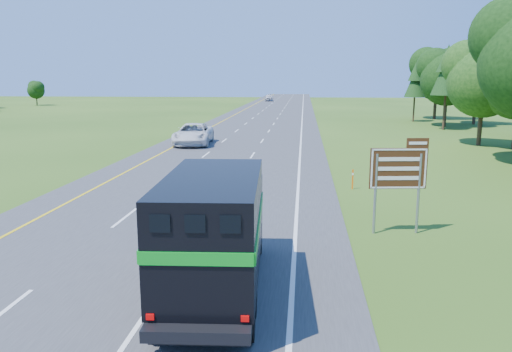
% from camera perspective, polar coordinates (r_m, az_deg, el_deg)
% --- Properties ---
extents(road, '(15.00, 260.00, 0.04)m').
position_cam_1_polar(road, '(59.59, -0.09, 5.45)').
color(road, '#38383A').
rests_on(road, ground).
extents(lane_markings, '(11.15, 260.00, 0.01)m').
position_cam_1_polar(lane_markings, '(59.59, -0.09, 5.48)').
color(lane_markings, yellow).
rests_on(lane_markings, road).
extents(horse_truck, '(2.81, 7.82, 3.41)m').
position_cam_1_polar(horse_truck, '(13.79, -4.61, -6.01)').
color(horse_truck, black).
rests_on(horse_truck, road).
extents(white_suv, '(3.60, 6.95, 1.87)m').
position_cam_1_polar(white_suv, '(45.29, -7.17, 4.78)').
color(white_suv, silver).
rests_on(white_suv, road).
extents(far_car, '(2.51, 5.32, 1.76)m').
position_cam_1_polar(far_car, '(131.40, 1.50, 8.95)').
color(far_car, '#BCBCC3').
rests_on(far_car, road).
extents(exit_sign, '(2.18, 0.33, 3.71)m').
position_cam_1_polar(exit_sign, '(19.66, 16.06, 0.41)').
color(exit_sign, gray).
rests_on(exit_sign, ground).
extents(delineator, '(0.09, 0.05, 1.09)m').
position_cam_1_polar(delineator, '(27.40, 10.99, -0.29)').
color(delineator, '#F9630D').
rests_on(delineator, ground).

